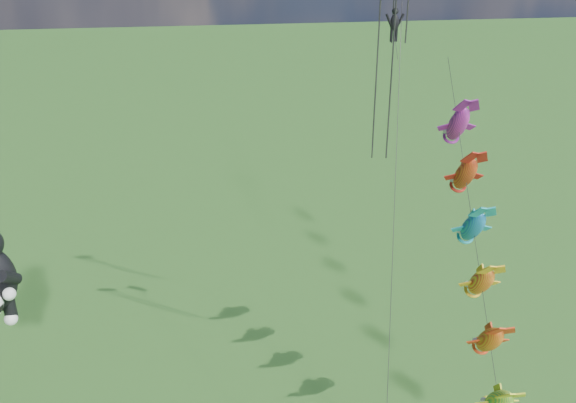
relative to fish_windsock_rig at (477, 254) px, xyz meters
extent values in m
sphere|color=white|center=(-22.02, 2.25, -1.56)|extent=(0.62, 0.62, 0.62)
sphere|color=white|center=(-22.48, 3.18, -3.53)|extent=(0.66, 0.66, 0.66)
cylinder|color=black|center=(-0.06, -0.93, -1.06)|extent=(1.04, 15.80, 18.06)
ellipsoid|color=green|center=(-0.28, -4.40, -5.03)|extent=(1.07, 2.53, 2.65)
ellipsoid|color=orange|center=(-0.17, -2.63, -3.01)|extent=(1.07, 2.53, 2.65)
ellipsoid|color=red|center=(-0.06, -0.87, -0.99)|extent=(1.07, 2.53, 2.65)
ellipsoid|color=blue|center=(0.06, 0.90, 1.03)|extent=(1.07, 2.53, 2.65)
ellipsoid|color=orange|center=(0.17, 2.67, 3.05)|extent=(1.07, 2.53, 2.65)
ellipsoid|color=#D833B2|center=(0.28, 4.44, 5.07)|extent=(1.07, 2.53, 2.65)
cylinder|color=black|center=(-4.24, -0.11, 1.35)|extent=(4.61, 16.47, 22.88)
cylinder|color=black|center=(-3.86, 5.35, 7.44)|extent=(0.08, 0.08, 8.87)
cylinder|color=black|center=(-3.12, 5.35, 7.44)|extent=(0.08, 0.08, 8.87)
camera|label=1|loc=(-12.87, -25.23, 14.54)|focal=40.00mm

